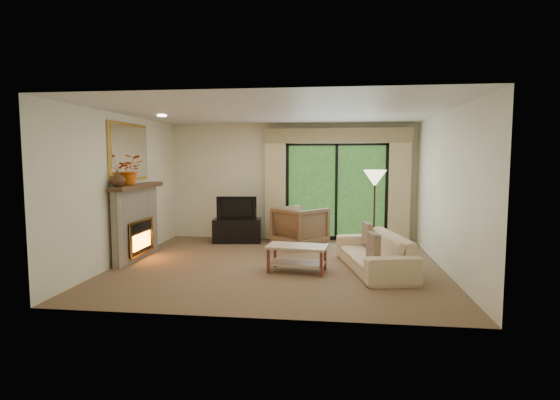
# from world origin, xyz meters

# --- Properties ---
(floor) EXTENTS (5.50, 5.50, 0.00)m
(floor) POSITION_xyz_m (0.00, 0.00, 0.00)
(floor) COLOR brown
(floor) RESTS_ON ground
(ceiling) EXTENTS (5.50, 5.50, 0.00)m
(ceiling) POSITION_xyz_m (0.00, 0.00, 2.60)
(ceiling) COLOR silver
(ceiling) RESTS_ON ground
(wall_back) EXTENTS (5.00, 0.00, 5.00)m
(wall_back) POSITION_xyz_m (0.00, 2.50, 1.30)
(wall_back) COLOR #EBE4C4
(wall_back) RESTS_ON ground
(wall_front) EXTENTS (5.00, 0.00, 5.00)m
(wall_front) POSITION_xyz_m (0.00, -2.50, 1.30)
(wall_front) COLOR #EBE4C4
(wall_front) RESTS_ON ground
(wall_left) EXTENTS (0.00, 5.00, 5.00)m
(wall_left) POSITION_xyz_m (-2.75, 0.00, 1.30)
(wall_left) COLOR #EBE4C4
(wall_left) RESTS_ON ground
(wall_right) EXTENTS (0.00, 5.00, 5.00)m
(wall_right) POSITION_xyz_m (2.75, 0.00, 1.30)
(wall_right) COLOR #EBE4C4
(wall_right) RESTS_ON ground
(fireplace) EXTENTS (0.24, 1.70, 1.37)m
(fireplace) POSITION_xyz_m (-2.63, 0.20, 0.69)
(fireplace) COLOR gray
(fireplace) RESTS_ON floor
(mirror) EXTENTS (0.07, 1.45, 1.02)m
(mirror) POSITION_xyz_m (-2.71, 0.20, 1.95)
(mirror) COLOR gold
(mirror) RESTS_ON wall_left
(sliding_door) EXTENTS (2.26, 0.10, 2.16)m
(sliding_door) POSITION_xyz_m (1.00, 2.45, 1.10)
(sliding_door) COLOR black
(sliding_door) RESTS_ON floor
(curtain_left) EXTENTS (0.45, 0.18, 2.35)m
(curtain_left) POSITION_xyz_m (-0.35, 2.34, 1.20)
(curtain_left) COLOR #CBBA8A
(curtain_left) RESTS_ON floor
(curtain_right) EXTENTS (0.45, 0.18, 2.35)m
(curtain_right) POSITION_xyz_m (2.35, 2.34, 1.20)
(curtain_right) COLOR #CBBA8A
(curtain_right) RESTS_ON floor
(cornice) EXTENTS (3.20, 0.24, 0.32)m
(cornice) POSITION_xyz_m (1.00, 2.36, 2.32)
(cornice) COLOR #96835B
(cornice) RESTS_ON wall_back
(media_console) EXTENTS (1.08, 0.58, 0.52)m
(media_console) POSITION_xyz_m (-1.14, 1.95, 0.26)
(media_console) COLOR black
(media_console) RESTS_ON floor
(tv) EXTENTS (0.87, 0.21, 0.50)m
(tv) POSITION_xyz_m (-1.14, 1.95, 0.77)
(tv) COLOR black
(tv) RESTS_ON media_console
(armchair) EXTENTS (1.28, 1.28, 0.84)m
(armchair) POSITION_xyz_m (0.26, 1.69, 0.42)
(armchair) COLOR brown
(armchair) RESTS_ON floor
(sofa) EXTENTS (1.22, 2.18, 0.60)m
(sofa) POSITION_xyz_m (1.61, -0.12, 0.30)
(sofa) COLOR beige
(sofa) RESTS_ON floor
(pillow_near) EXTENTS (0.19, 0.41, 0.40)m
(pillow_near) POSITION_xyz_m (1.54, -0.71, 0.52)
(pillow_near) COLOR brown
(pillow_near) RESTS_ON sofa
(pillow_far) EXTENTS (0.17, 0.38, 0.37)m
(pillow_far) POSITION_xyz_m (1.54, 0.47, 0.51)
(pillow_far) COLOR brown
(pillow_far) RESTS_ON sofa
(coffee_table) EXTENTS (1.02, 0.64, 0.43)m
(coffee_table) POSITION_xyz_m (0.36, -0.38, 0.22)
(coffee_table) COLOR tan
(coffee_table) RESTS_ON floor
(floor_lamp) EXTENTS (0.55, 0.55, 1.61)m
(floor_lamp) POSITION_xyz_m (1.71, 1.06, 0.81)
(floor_lamp) COLOR #FFF6C7
(floor_lamp) RESTS_ON floor
(vase) EXTENTS (0.31, 0.31, 0.27)m
(vase) POSITION_xyz_m (-2.61, -0.48, 1.50)
(vase) COLOR #472C1B
(vase) RESTS_ON fireplace
(branches) EXTENTS (0.58, 0.54, 0.52)m
(branches) POSITION_xyz_m (-2.61, -0.04, 1.63)
(branches) COLOR #CE5910
(branches) RESTS_ON fireplace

